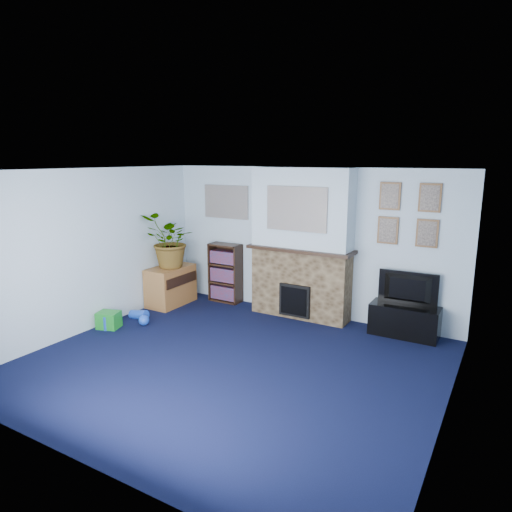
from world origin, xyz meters
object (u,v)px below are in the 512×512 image
Objects in this scene: tv_stand at (404,321)px; sideboard at (171,285)px; bookshelf at (226,274)px; television at (407,289)px.

tv_stand is 1.11× the size of sideboard.
sideboard is (-3.91, -0.55, 0.12)m from tv_stand.
television is at bearing -1.02° from bookshelf.
sideboard reaches higher than tv_stand.
tv_stand is 0.92× the size of bookshelf.
television is at bearing 8.38° from sideboard.
tv_stand is 3.95m from sideboard.
bookshelf reaches higher than sideboard.
sideboard is (-0.74, -0.63, -0.15)m from bookshelf.
television is 3.96m from sideboard.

